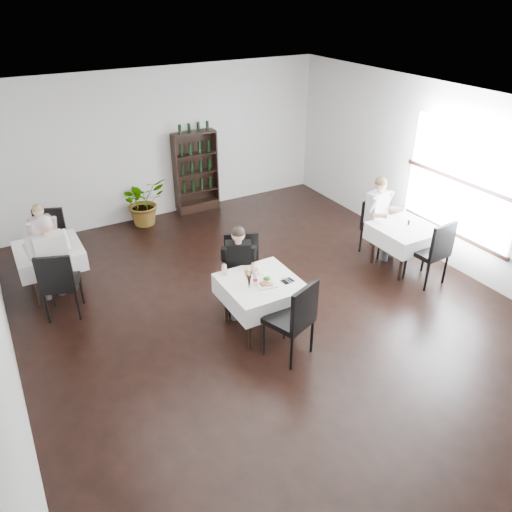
{
  "coord_description": "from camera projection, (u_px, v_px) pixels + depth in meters",
  "views": [
    {
      "loc": [
        -3.23,
        -5.07,
        4.42
      ],
      "look_at": [
        -0.26,
        0.2,
        1.06
      ],
      "focal_mm": 35.0,
      "sensor_mm": 36.0,
      "label": 1
    }
  ],
  "objects": [
    {
      "name": "room_shell",
      "position": [
        280.0,
        229.0,
        6.67
      ],
      "size": [
        9.0,
        9.0,
        9.0
      ],
      "color": "black",
      "rests_on": "ground"
    },
    {
      "name": "window_right",
      "position": [
        461.0,
        183.0,
        8.16
      ],
      "size": [
        0.06,
        2.3,
        1.85
      ],
      "color": "white",
      "rests_on": "room_shell"
    },
    {
      "name": "wine_shelf",
      "position": [
        196.0,
        173.0,
        10.53
      ],
      "size": [
        0.9,
        0.28,
        1.75
      ],
      "color": "black",
      "rests_on": "ground"
    },
    {
      "name": "main_table",
      "position": [
        261.0,
        290.0,
        6.97
      ],
      "size": [
        1.03,
        1.03,
        0.77
      ],
      "color": "black",
      "rests_on": "ground"
    },
    {
      "name": "left_table",
      "position": [
        49.0,
        256.0,
        7.84
      ],
      "size": [
        0.98,
        0.98,
        0.77
      ],
      "color": "black",
      "rests_on": "ground"
    },
    {
      "name": "right_table",
      "position": [
        404.0,
        235.0,
        8.48
      ],
      "size": [
        0.98,
        0.98,
        0.77
      ],
      "color": "black",
      "rests_on": "ground"
    },
    {
      "name": "potted_tree",
      "position": [
        144.0,
        202.0,
        10.09
      ],
      "size": [
        1.05,
        0.97,
        0.97
      ],
      "primitive_type": "imported",
      "rotation": [
        0.0,
        0.0,
        0.28
      ],
      "color": "#2D5D20",
      "rests_on": "ground"
    },
    {
      "name": "main_chair_far",
      "position": [
        242.0,
        267.0,
        7.47
      ],
      "size": [
        0.68,
        0.68,
        1.14
      ],
      "color": "black",
      "rests_on": "ground"
    },
    {
      "name": "main_chair_near",
      "position": [
        295.0,
        316.0,
        6.38
      ],
      "size": [
        0.67,
        0.68,
        1.15
      ],
      "color": "black",
      "rests_on": "ground"
    },
    {
      "name": "left_chair_far",
      "position": [
        50.0,
        237.0,
        8.41
      ],
      "size": [
        0.64,
        0.64,
        1.08
      ],
      "color": "black",
      "rests_on": "ground"
    },
    {
      "name": "left_chair_near",
      "position": [
        59.0,
        281.0,
        7.19
      ],
      "size": [
        0.63,
        0.64,
        1.09
      ],
      "color": "black",
      "rests_on": "ground"
    },
    {
      "name": "right_chair_far",
      "position": [
        374.0,
        222.0,
        9.04
      ],
      "size": [
        0.56,
        0.56,
        0.99
      ],
      "color": "black",
      "rests_on": "ground"
    },
    {
      "name": "right_chair_near",
      "position": [
        434.0,
        249.0,
        7.99
      ],
      "size": [
        0.55,
        0.55,
        1.13
      ],
      "color": "black",
      "rests_on": "ground"
    },
    {
      "name": "diner_main",
      "position": [
        239.0,
        264.0,
        7.28
      ],
      "size": [
        0.61,
        0.64,
        1.36
      ],
      "color": "#3C3C44",
      "rests_on": "ground"
    },
    {
      "name": "diner_left_far",
      "position": [
        44.0,
        235.0,
        8.25
      ],
      "size": [
        0.51,
        0.53,
        1.26
      ],
      "color": "#3C3C44",
      "rests_on": "ground"
    },
    {
      "name": "diner_left_near",
      "position": [
        50.0,
        254.0,
        7.3
      ],
      "size": [
        0.61,
        0.63,
        1.55
      ],
      "color": "#3C3C44",
      "rests_on": "ground"
    },
    {
      "name": "diner_right_far",
      "position": [
        381.0,
        211.0,
        8.81
      ],
      "size": [
        0.59,
        0.62,
        1.45
      ],
      "color": "#3C3C44",
      "rests_on": "ground"
    },
    {
      "name": "plate_far",
      "position": [
        254.0,
        272.0,
        7.09
      ],
      "size": [
        0.25,
        0.25,
        0.07
      ],
      "color": "white",
      "rests_on": "main_table"
    },
    {
      "name": "plate_near",
      "position": [
        266.0,
        283.0,
        6.82
      ],
      "size": [
        0.31,
        0.31,
        0.08
      ],
      "color": "white",
      "rests_on": "main_table"
    },
    {
      "name": "pilsner_dark",
      "position": [
        249.0,
        283.0,
        6.66
      ],
      "size": [
        0.06,
        0.06,
        0.27
      ],
      "color": "black",
      "rests_on": "main_table"
    },
    {
      "name": "pilsner_lager",
      "position": [
        246.0,
        276.0,
        6.81
      ],
      "size": [
        0.06,
        0.06,
        0.26
      ],
      "color": "gold",
      "rests_on": "main_table"
    },
    {
      "name": "coke_bottle",
      "position": [
        255.0,
        278.0,
        6.77
      ],
      "size": [
        0.06,
        0.06,
        0.24
      ],
      "color": "silver",
      "rests_on": "main_table"
    },
    {
      "name": "napkin_cutlery",
      "position": [
        288.0,
        281.0,
        6.9
      ],
      "size": [
        0.18,
        0.18,
        0.02
      ],
      "color": "black",
      "rests_on": "main_table"
    },
    {
      "name": "pepper_mill",
      "position": [
        409.0,
        223.0,
        8.45
      ],
      "size": [
        0.05,
        0.05,
        0.09
      ],
      "primitive_type": "cylinder",
      "rotation": [
        0.0,
        0.0,
        -0.43
      ],
      "color": "black",
      "rests_on": "right_table"
    }
  ]
}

